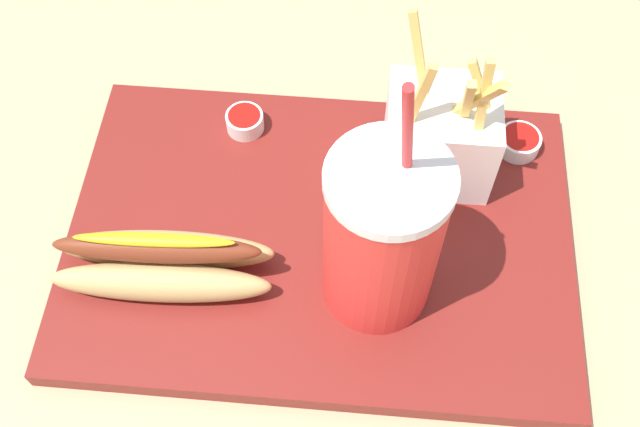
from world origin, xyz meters
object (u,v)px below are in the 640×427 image
at_px(hot_dog_1, 162,262).
at_px(ketchup_cup_1, 519,142).
at_px(ketchup_cup_2, 245,121).
at_px(fries_basket, 440,135).
at_px(soda_cup, 382,237).

bearing_deg(hot_dog_1, ketchup_cup_1, 28.23).
bearing_deg(hot_dog_1, ketchup_cup_2, 75.02).
xyz_separation_m(fries_basket, hot_dog_1, (-0.22, -0.13, -0.02)).
bearing_deg(ketchup_cup_2, hot_dog_1, -104.98).
relative_size(ketchup_cup_1, ketchup_cup_2, 1.10).
distance_m(fries_basket, ketchup_cup_1, 0.09).
distance_m(ketchup_cup_1, ketchup_cup_2, 0.26).
xyz_separation_m(hot_dog_1, ketchup_cup_2, (0.04, 0.16, -0.02)).
bearing_deg(soda_cup, ketchup_cup_2, 129.94).
distance_m(soda_cup, ketchup_cup_1, 0.21).
bearing_deg(fries_basket, ketchup_cup_2, 170.73).
bearing_deg(ketchup_cup_1, fries_basket, -160.86).
bearing_deg(ketchup_cup_2, soda_cup, -50.06).
height_order(fries_basket, ketchup_cup_2, fries_basket).
distance_m(fries_basket, ketchup_cup_2, 0.18).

